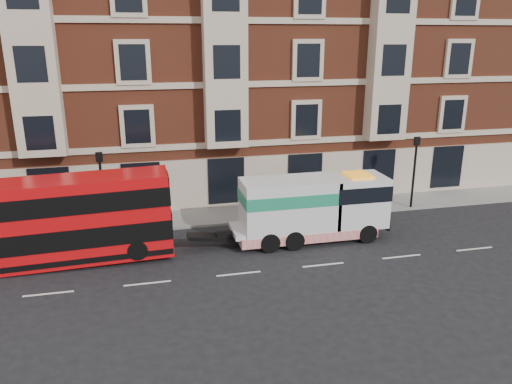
{
  "coord_description": "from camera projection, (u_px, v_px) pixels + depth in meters",
  "views": [
    {
      "loc": [
        -3.82,
        -19.82,
        10.13
      ],
      "look_at": [
        1.73,
        4.0,
        2.5
      ],
      "focal_mm": 35.0,
      "sensor_mm": 36.0,
      "label": 1
    }
  ],
  "objects": [
    {
      "name": "pedestrian",
      "position": [
        52.0,
        220.0,
        26.04
      ],
      "size": [
        0.71,
        0.65,
        1.63
      ],
      "primitive_type": "imported",
      "rotation": [
        0.0,
        0.0,
        -0.57
      ],
      "color": "#1A1933",
      "rests_on": "sidewalk"
    },
    {
      "name": "victorian_terrace",
      "position": [
        201.0,
        38.0,
        33.33
      ],
      "size": [
        45.0,
        12.0,
        20.4
      ],
      "color": "brown",
      "rests_on": "ground"
    },
    {
      "name": "ground",
      "position": [
        239.0,
        274.0,
        22.27
      ],
      "size": [
        120.0,
        120.0,
        0.0
      ],
      "primitive_type": "plane",
      "color": "black",
      "rests_on": "ground"
    },
    {
      "name": "lamp_post_east",
      "position": [
        415.0,
        167.0,
        29.84
      ],
      "size": [
        0.35,
        0.15,
        4.35
      ],
      "color": "black",
      "rests_on": "sidewalk"
    },
    {
      "name": "sidewalk",
      "position": [
        214.0,
        216.0,
        29.22
      ],
      "size": [
        90.0,
        3.0,
        0.15
      ],
      "primitive_type": "cube",
      "color": "slate",
      "rests_on": "ground"
    },
    {
      "name": "lamp_post_west",
      "position": [
        102.0,
        186.0,
        25.94
      ],
      "size": [
        0.35,
        0.15,
        4.35
      ],
      "color": "black",
      "rests_on": "sidewalk"
    },
    {
      "name": "tow_truck",
      "position": [
        310.0,
        208.0,
        25.46
      ],
      "size": [
        8.01,
        2.37,
        3.34
      ],
      "color": "silver",
      "rests_on": "ground"
    },
    {
      "name": "double_decker_bus",
      "position": [
        59.0,
        220.0,
        22.74
      ],
      "size": [
        10.01,
        2.3,
        4.05
      ],
      "color": "red",
      "rests_on": "ground"
    }
  ]
}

